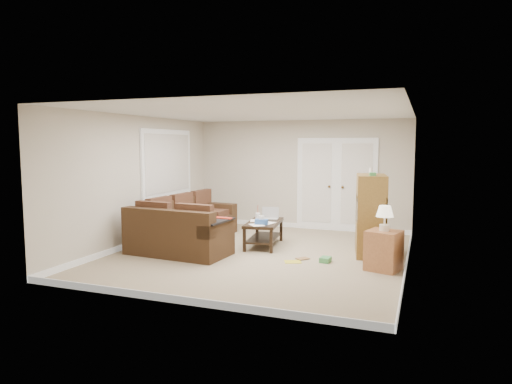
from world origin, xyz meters
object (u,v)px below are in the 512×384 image
at_px(coffee_table, 264,232).
at_px(tv_armoire, 371,215).
at_px(sectional_sofa, 186,229).
at_px(side_cabinet, 384,247).

height_order(coffee_table, tv_armoire, tv_armoire).
distance_m(sectional_sofa, tv_armoire, 3.46).
height_order(coffee_table, side_cabinet, side_cabinet).
distance_m(sectional_sofa, side_cabinet, 3.75).
distance_m(sectional_sofa, coffee_table, 1.50).
distance_m(tv_armoire, side_cabinet, 1.04).
bearing_deg(side_cabinet, coffee_table, 173.77).
height_order(sectional_sofa, side_cabinet, side_cabinet).
bearing_deg(side_cabinet, tv_armoire, 124.83).
bearing_deg(sectional_sofa, coffee_table, 24.00).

